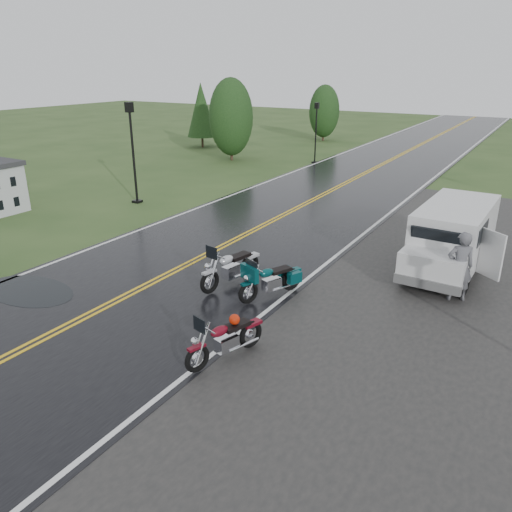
{
  "coord_description": "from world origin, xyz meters",
  "views": [
    {
      "loc": [
        9.5,
        -9.18,
        5.99
      ],
      "look_at": [
        2.8,
        2.0,
        1.0
      ],
      "focal_mm": 35.0,
      "sensor_mm": 36.0,
      "label": 1
    }
  ],
  "objects_px": {
    "lamp_post_far_left": "(316,133)",
    "van_white": "(409,249)",
    "motorcycle_red": "(197,349)",
    "person_at_van": "(460,267)",
    "motorcycle_teal": "(248,284)",
    "lamp_post_near_left": "(133,153)",
    "motorcycle_silver": "(209,273)"
  },
  "relations": [
    {
      "from": "motorcycle_red",
      "to": "motorcycle_teal",
      "type": "distance_m",
      "value": 3.32
    },
    {
      "from": "lamp_post_far_left",
      "to": "van_white",
      "type": "bearing_deg",
      "value": -57.36
    },
    {
      "from": "motorcycle_red",
      "to": "lamp_post_far_left",
      "type": "bearing_deg",
      "value": 125.61
    },
    {
      "from": "motorcycle_red",
      "to": "motorcycle_silver",
      "type": "height_order",
      "value": "motorcycle_silver"
    },
    {
      "from": "motorcycle_silver",
      "to": "lamp_post_far_left",
      "type": "height_order",
      "value": "lamp_post_far_left"
    },
    {
      "from": "van_white",
      "to": "person_at_van",
      "type": "distance_m",
      "value": 1.59
    },
    {
      "from": "motorcycle_red",
      "to": "lamp_post_near_left",
      "type": "relative_size",
      "value": 0.44
    },
    {
      "from": "lamp_post_near_left",
      "to": "lamp_post_far_left",
      "type": "bearing_deg",
      "value": 77.95
    },
    {
      "from": "motorcycle_red",
      "to": "lamp_post_near_left",
      "type": "height_order",
      "value": "lamp_post_near_left"
    },
    {
      "from": "person_at_van",
      "to": "lamp_post_near_left",
      "type": "height_order",
      "value": "lamp_post_near_left"
    },
    {
      "from": "motorcycle_red",
      "to": "motorcycle_silver",
      "type": "xyz_separation_m",
      "value": [
        -2.01,
        3.21,
        0.07
      ]
    },
    {
      "from": "motorcycle_red",
      "to": "person_at_van",
      "type": "xyz_separation_m",
      "value": [
        3.9,
        6.39,
        0.37
      ]
    },
    {
      "from": "motorcycle_teal",
      "to": "person_at_van",
      "type": "distance_m",
      "value": 5.65
    },
    {
      "from": "motorcycle_silver",
      "to": "person_at_van",
      "type": "height_order",
      "value": "person_at_van"
    },
    {
      "from": "person_at_van",
      "to": "motorcycle_silver",
      "type": "bearing_deg",
      "value": 3.15
    },
    {
      "from": "lamp_post_far_left",
      "to": "person_at_van",
      "type": "bearing_deg",
      "value": -54.69
    },
    {
      "from": "van_white",
      "to": "lamp_post_far_left",
      "type": "distance_m",
      "value": 19.26
    },
    {
      "from": "motorcycle_red",
      "to": "lamp_post_far_left",
      "type": "distance_m",
      "value": 24.51
    },
    {
      "from": "van_white",
      "to": "lamp_post_far_left",
      "type": "xyz_separation_m",
      "value": [
        -10.38,
        16.2,
        0.9
      ]
    },
    {
      "from": "motorcycle_teal",
      "to": "lamp_post_near_left",
      "type": "distance_m",
      "value": 12.06
    },
    {
      "from": "motorcycle_teal",
      "to": "lamp_post_far_left",
      "type": "distance_m",
      "value": 21.21
    },
    {
      "from": "lamp_post_far_left",
      "to": "motorcycle_red",
      "type": "bearing_deg",
      "value": -71.02
    },
    {
      "from": "van_white",
      "to": "lamp_post_near_left",
      "type": "relative_size",
      "value": 1.15
    },
    {
      "from": "van_white",
      "to": "person_at_van",
      "type": "bearing_deg",
      "value": -18.85
    },
    {
      "from": "motorcycle_red",
      "to": "motorcycle_teal",
      "type": "height_order",
      "value": "motorcycle_teal"
    },
    {
      "from": "lamp_post_near_left",
      "to": "van_white",
      "type": "bearing_deg",
      "value": -11.56
    },
    {
      "from": "person_at_van",
      "to": "lamp_post_near_left",
      "type": "xyz_separation_m",
      "value": [
        -14.74,
        3.27,
        1.31
      ]
    },
    {
      "from": "motorcycle_teal",
      "to": "van_white",
      "type": "xyz_separation_m",
      "value": [
        3.18,
        3.72,
        0.42
      ]
    },
    {
      "from": "lamp_post_far_left",
      "to": "motorcycle_silver",
      "type": "bearing_deg",
      "value": -73.37
    },
    {
      "from": "van_white",
      "to": "lamp_post_far_left",
      "type": "bearing_deg",
      "value": 124.35
    },
    {
      "from": "motorcycle_silver",
      "to": "lamp_post_near_left",
      "type": "height_order",
      "value": "lamp_post_near_left"
    },
    {
      "from": "motorcycle_red",
      "to": "van_white",
      "type": "bearing_deg",
      "value": 87.47
    }
  ]
}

